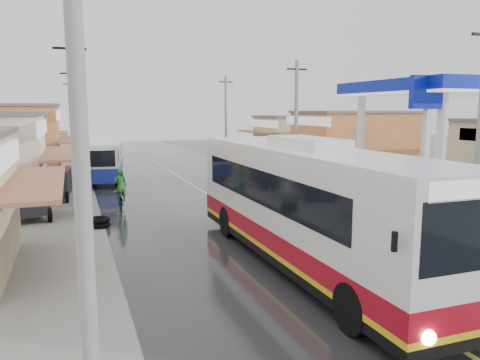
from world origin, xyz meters
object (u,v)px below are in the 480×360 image
Objects in this scene: second_bus at (104,159)px; tricycle_near at (56,182)px; tyre_stack at (100,222)px; tricycle_far at (29,196)px; cyclist at (121,196)px; coach_bus at (305,205)px.

tricycle_near is at bearing -106.65° from second_bus.
tricycle_near is 7.11m from tyre_stack.
tricycle_far is 2.94× the size of tyre_stack.
tyre_stack is at bearing -105.79° from cyclist.
second_bus is at bearing 102.30° from coach_bus.
tyre_stack is (-5.65, 7.05, -1.69)m from coach_bus.
coach_bus is at bearing -51.28° from tyre_stack.
tricycle_near is 2.88× the size of tyre_stack.
cyclist is 4.52m from tricycle_near.
second_bus reaches higher than tricycle_far.
coach_bus is 15.78m from tricycle_near.
tricycle_near is (-2.99, 3.37, 0.34)m from cyclist.
cyclist is at bearing 71.09° from tyre_stack.
second_bus reaches higher than cyclist.
tricycle_far is (-8.44, 9.50, -0.85)m from coach_bus.
second_bus is 10.04× the size of tyre_stack.
coach_bus is at bearing -58.57° from tricycle_far.
second_bus is 4.26× the size of cyclist.
cyclist is 0.82× the size of tricycle_near.
coach_bus reaches higher than cyclist.
tricycle_far reaches higher than tricycle_near.
cyclist reaches higher than tricycle_near.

